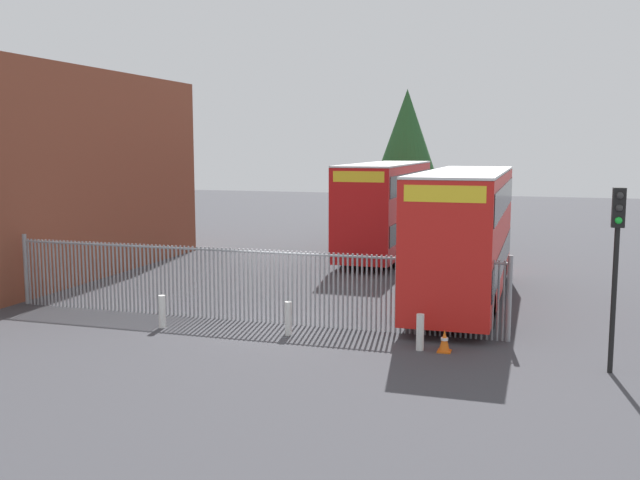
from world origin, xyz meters
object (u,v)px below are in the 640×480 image
bollard_center_front (288,318)px  traffic_light_kerbside (617,246)px  double_decker_bus_near_gate (465,231)px  traffic_cone_by_gate (444,341)px  double_decker_bus_behind_fence_left (386,205)px  bollard_near_right (420,332)px  bollard_near_left (162,312)px

bollard_center_front → traffic_light_kerbside: bearing=-6.4°
double_decker_bus_near_gate → traffic_light_kerbside: 7.82m
traffic_light_kerbside → bollard_center_front: bearing=173.6°
double_decker_bus_near_gate → traffic_cone_by_gate: double_decker_bus_near_gate is taller
double_decker_bus_near_gate → double_decker_bus_behind_fence_left: 10.47m
double_decker_bus_behind_fence_left → bollard_near_right: bearing=-74.8°
traffic_light_kerbside → bollard_near_right: bearing=173.4°
double_decker_bus_near_gate → bollard_center_front: bearing=-126.2°
double_decker_bus_behind_fence_left → bollard_near_left: 15.87m
double_decker_bus_near_gate → bollard_near_left: size_ratio=11.38×
double_decker_bus_near_gate → bollard_near_right: (-0.45, -6.13, -1.95)m
double_decker_bus_near_gate → traffic_cone_by_gate: (0.18, -6.11, -2.13)m
bollard_near_right → traffic_light_kerbside: traffic_light_kerbside is taller
double_decker_bus_near_gate → bollard_near_right: bearing=-94.2°
double_decker_bus_behind_fence_left → bollard_center_front: bearing=-88.2°
double_decker_bus_near_gate → bollard_center_front: size_ratio=11.38×
double_decker_bus_behind_fence_left → bollard_near_right: size_ratio=11.38×
bollard_center_front → double_decker_bus_behind_fence_left: bearing=91.8°
bollard_near_left → traffic_cone_by_gate: 8.14m
double_decker_bus_behind_fence_left → bollard_near_right: 16.18m
double_decker_bus_near_gate → double_decker_bus_behind_fence_left: (-4.67, 9.37, 0.00)m
bollard_near_left → traffic_cone_by_gate: bearing=-0.5°
double_decker_bus_near_gate → traffic_cone_by_gate: 6.47m
double_decker_bus_near_gate → bollard_near_right: 6.44m
double_decker_bus_behind_fence_left → bollard_near_right: double_decker_bus_behind_fence_left is taller
bollard_near_right → traffic_light_kerbside: bearing=-6.6°
bollard_center_front → traffic_light_kerbside: 8.69m
double_decker_bus_near_gate → traffic_cone_by_gate: size_ratio=18.32×
bollard_near_left → traffic_light_kerbside: 12.32m
double_decker_bus_near_gate → traffic_light_kerbside: (4.08, -6.65, 0.56)m
double_decker_bus_behind_fence_left → traffic_cone_by_gate: 16.36m
double_decker_bus_behind_fence_left → traffic_cone_by_gate: double_decker_bus_behind_fence_left is taller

